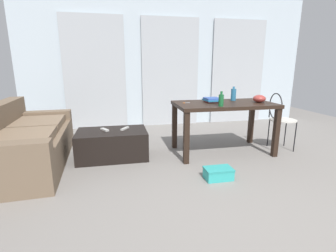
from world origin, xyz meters
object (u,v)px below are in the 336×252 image
Objects in this scene: tv_remote_secondary at (125,129)px; coffee_table at (112,144)px; bottle_far at (221,100)px; bowl at (259,99)px; bottle_near at (233,95)px; craft_table at (224,109)px; shoebox at (218,173)px; scissors at (185,103)px; couch at (24,143)px; tv_remote_primary at (105,130)px; book_stack at (212,100)px; wire_chair at (279,115)px.

coffee_table is at bearing -132.58° from tv_remote_secondary.
bottle_far is 1.09× the size of bowl.
bottle_near is 0.63m from bottle_far.
bottle_far reaches higher than craft_table.
tv_remote_secondary is at bearing 135.03° from shoebox.
scissors is (-0.38, 0.38, -0.08)m from bottle_far.
coffee_table is 2.22m from bowl.
bowl is 2.00m from tv_remote_secondary.
coffee_table is 1.96m from bottle_near.
couch is at bearing 179.18° from craft_table.
craft_table is (1.61, -0.09, 0.45)m from coffee_table.
couch is 11.96× the size of tv_remote_primary.
scissors is (1.06, -0.01, 0.56)m from coffee_table.
shoebox is (-0.24, -0.58, -0.76)m from bottle_far.
bowl reaches higher than craft_table.
bottle_near is at bearing 39.31° from craft_table.
tv_remote_secondary is (-1.25, 0.43, -0.43)m from bottle_far.
tv_remote_primary is 0.52× the size of shoebox.
couch is 1.02m from tv_remote_primary.
shoebox is at bearing -105.91° from book_stack.
wire_chair is (3.60, -0.09, 0.24)m from couch.
shoebox is at bearing -67.45° from tv_remote_primary.
wire_chair is at bearing -1.47° from couch.
bowl reaches higher than scissors.
tv_remote_secondary is (-2.31, 0.19, -0.14)m from wire_chair.
book_stack is (0.03, 0.39, -0.05)m from bottle_far.
book_stack is 1.56× the size of tv_remote_primary.
shoebox is (1.29, -1.00, -0.33)m from tv_remote_primary.
bowl reaches higher than tv_remote_secondary.
scissors is (-1.44, 0.14, 0.21)m from wire_chair.
coffee_table is 2.53m from wire_chair.
bottle_near is (2.95, 0.15, 0.54)m from couch.
craft_table is at bearing 64.04° from shoebox.
coffee_table is 1.09× the size of wire_chair.
couch is 1.29m from tv_remote_secondary.
tv_remote_secondary is (0.28, 0.01, -0.00)m from tv_remote_primary.
bottle_far is 1.39m from tv_remote_secondary.
wire_chair is 1.07m from book_stack.
couch is 10.08× the size of bottle_far.
scissors is at bearing 29.41° from tv_remote_secondary.
book_stack is 2.44× the size of scissors.
couch is 2.61m from book_stack.
wire_chair is 2.75× the size of shoebox.
bowl is 1.70× the size of scissors.
coffee_table is 1.19m from scissors.
scissors is at bearing 1.29° from couch.
craft_table is at bearing -33.11° from book_stack.
couch is 9.39× the size of bottle_near.
bottle_near is 0.67× the size of shoebox.
bottle_far is (-0.41, -0.48, -0.01)m from bottle_near.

